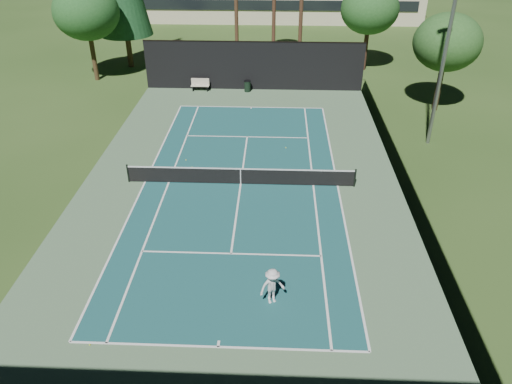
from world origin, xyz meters
TOP-DOWN VIEW (x-y plane):
  - ground at (0.00, 0.00)m, footprint 160.00×160.00m
  - apron_slab at (0.00, 0.00)m, footprint 18.00×32.00m
  - court_surface at (0.00, 0.00)m, footprint 10.97×23.77m
  - court_lines at (0.00, 0.00)m, footprint 11.07×23.87m
  - tennis_net at (0.00, 0.00)m, footprint 12.90×0.10m
  - fence at (0.00, 0.06)m, footprint 18.04×32.05m
  - player at (1.92, -9.43)m, footprint 1.21×0.98m
  - tennis_ball_a at (-4.69, -12.00)m, footprint 0.07×0.07m
  - tennis_ball_b at (-3.06, 1.88)m, footprint 0.06×0.06m
  - tennis_ball_c at (2.61, 4.77)m, footprint 0.07×0.07m
  - tennis_ball_d at (-3.58, 2.78)m, footprint 0.07×0.07m
  - park_bench at (-4.45, 15.53)m, footprint 1.50×0.45m
  - trash_bin at (-0.50, 15.47)m, footprint 0.56×0.56m
  - decid_tree_a at (10.00, 22.00)m, footprint 5.12×5.12m
  - decid_tree_b at (14.00, 12.00)m, footprint 4.80×4.80m
  - decid_tree_c at (-14.00, 18.00)m, footprint 5.44×5.44m
  - light_pole at (12.00, 6.00)m, footprint 0.90×0.25m

SIDE VIEW (x-z plane):
  - ground at x=0.00m, z-range 0.00..0.00m
  - apron_slab at x=0.00m, z-range 0.00..0.01m
  - court_surface at x=0.00m, z-range 0.01..0.02m
  - court_lines at x=0.00m, z-range 0.02..0.02m
  - tennis_ball_b at x=-3.06m, z-range 0.00..0.06m
  - tennis_ball_a at x=-4.69m, z-range 0.00..0.07m
  - tennis_ball_d at x=-3.58m, z-range 0.00..0.07m
  - tennis_ball_c at x=2.61m, z-range 0.00..0.07m
  - trash_bin at x=-0.50m, z-range 0.01..0.95m
  - park_bench at x=-4.45m, z-range 0.03..1.06m
  - tennis_net at x=0.00m, z-range 0.01..1.11m
  - player at x=1.92m, z-range 0.00..1.63m
  - fence at x=0.00m, z-range -0.01..4.02m
  - decid_tree_b at x=14.00m, z-range 1.51..8.65m
  - decid_tree_a at x=10.00m, z-range 1.61..9.23m
  - decid_tree_c at x=-14.00m, z-range 1.72..9.81m
  - light_pole at x=12.00m, z-range 0.35..12.57m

